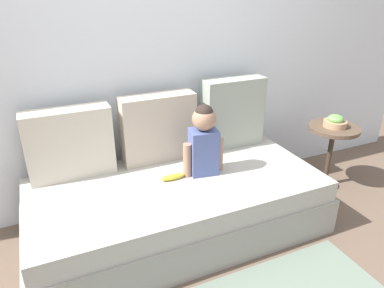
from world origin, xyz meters
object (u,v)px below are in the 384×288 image
throw_pillow_center (158,128)px  side_table (332,141)px  fruit_bowl (335,122)px  banana (173,177)px  toddler (204,140)px  couch (178,207)px  throw_pillow_left (70,144)px  throw_pillow_right (233,113)px

throw_pillow_center → side_table: bearing=-12.0°
throw_pillow_center → fruit_bowl: 1.42m
side_table → banana: bearing=-178.5°
side_table → fruit_bowl: bearing=0.0°
throw_pillow_center → side_table: 1.44m
throw_pillow_center → side_table: throw_pillow_center is taller
toddler → couch: bearing=-169.1°
couch → fruit_bowl: fruit_bowl is taller
couch → toddler: 0.50m
throw_pillow_center → fruit_bowl: (1.39, -0.30, -0.07)m
banana → fruit_bowl: size_ratio=0.94×
couch → throw_pillow_left: (-0.61, 0.36, 0.44)m
side_table → couch: bearing=-177.2°
couch → throw_pillow_right: size_ratio=3.65×
couch → throw_pillow_center: bearing=90.0°
throw_pillow_center → banana: size_ratio=3.14×
throw_pillow_left → banana: bearing=-29.5°
couch → throw_pillow_center: throw_pillow_center is taller
toddler → banana: bearing=-177.9°
couch → throw_pillow_right: bearing=30.7°
throw_pillow_left → side_table: throw_pillow_left is taller
throw_pillow_center → banana: throw_pillow_center is taller
throw_pillow_right → toddler: (-0.41, -0.32, -0.03)m
throw_pillow_right → fruit_bowl: size_ratio=2.99×
couch → throw_pillow_center: (0.00, 0.36, 0.45)m
throw_pillow_left → banana: (0.59, -0.33, -0.21)m
throw_pillow_left → side_table: 2.03m
toddler → side_table: bearing=1.3°
banana → side_table: side_table is taller
throw_pillow_left → side_table: size_ratio=1.02×
throw_pillow_left → fruit_bowl: 2.02m
toddler → side_table: 1.21m
throw_pillow_right → banana: size_ratio=3.18×
banana → toddler: bearing=2.1°
throw_pillow_center → throw_pillow_right: size_ratio=0.99×
throw_pillow_left → throw_pillow_right: size_ratio=1.02×
throw_pillow_center → banana: (-0.02, -0.33, -0.22)m
side_table → fruit_bowl: size_ratio=3.00×
couch → throw_pillow_left: 0.84m
throw_pillow_center → throw_pillow_left: bearing=180.0°
throw_pillow_left → fruit_bowl: throw_pillow_left is taller
fruit_bowl → throw_pillow_right: bearing=159.1°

